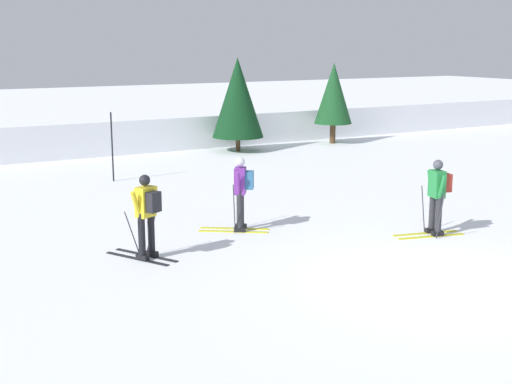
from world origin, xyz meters
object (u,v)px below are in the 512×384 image
conifer_far_left (238,98)px  conifer_far_centre (334,94)px  skier_yellow (147,212)px  skier_green (437,193)px  skier_purple (241,190)px  trail_marker_pole (112,147)px

conifer_far_left → conifer_far_centre: size_ratio=1.08×
skier_yellow → skier_green: same height
skier_purple → skier_yellow: 2.81m
skier_purple → trail_marker_pole: 7.18m
conifer_far_left → skier_purple: bearing=-117.7°
conifer_far_centre → skier_green: bearing=-116.7°
skier_purple → conifer_far_centre: bearing=46.2°
skier_yellow → conifer_far_left: size_ratio=0.46×
skier_yellow → conifer_far_left: bearing=54.7°
trail_marker_pole → conifer_far_left: 7.31m
trail_marker_pole → skier_green: bearing=-65.8°
skier_purple → skier_yellow: bearing=-160.0°
skier_green → trail_marker_pole: 10.53m
skier_purple → skier_green: bearing=-34.1°
conifer_far_left → trail_marker_pole: bearing=-150.7°
conifer_far_left → conifer_far_centre: conifer_far_left is taller
skier_green → conifer_far_left: (2.00, 13.15, 1.17)m
skier_green → conifer_far_left: size_ratio=0.46×
skier_green → conifer_far_left: bearing=81.4°
skier_green → conifer_far_centre: bearing=63.3°
skier_purple → trail_marker_pole: bearing=95.4°
skier_green → conifer_far_centre: 14.73m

